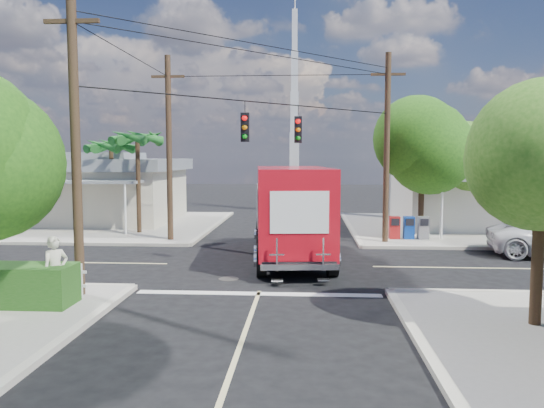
{
  "coord_description": "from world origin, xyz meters",
  "views": [
    {
      "loc": [
        1.46,
        -20.14,
        4.19
      ],
      "look_at": [
        0.0,
        2.0,
        2.2
      ],
      "focal_mm": 35.0,
      "sensor_mm": 36.0,
      "label": 1
    }
  ],
  "objects": [
    {
      "name": "building_ne",
      "position": [
        12.5,
        11.97,
        2.32
      ],
      "size": [
        11.8,
        10.2,
        4.5
      ],
      "color": "beige",
      "rests_on": "sidewalk_ne"
    },
    {
      "name": "sidewalk_ne",
      "position": [
        10.88,
        10.88,
        0.07
      ],
      "size": [
        14.12,
        14.12,
        0.14
      ],
      "color": "#9A958B",
      "rests_on": "ground"
    },
    {
      "name": "delivery_truck",
      "position": [
        0.85,
        1.05,
        1.91
      ],
      "size": [
        3.52,
        8.92,
        3.77
      ],
      "color": "black",
      "rests_on": "ground"
    },
    {
      "name": "radio_tower",
      "position": [
        0.5,
        20.0,
        5.64
      ],
      "size": [
        0.8,
        0.8,
        17.0
      ],
      "color": "silver",
      "rests_on": "ground"
    },
    {
      "name": "utility_poles",
      "position": [
        -1.58,
        1.6,
        4.67
      ],
      "size": [
        12.0,
        10.68,
        9.0
      ],
      "color": "#473321",
      "rests_on": "ground"
    },
    {
      "name": "sidewalk_nw",
      "position": [
        -10.88,
        10.88,
        0.07
      ],
      "size": [
        14.12,
        14.12,
        0.14
      ],
      "color": "#9A958B",
      "rests_on": "ground"
    },
    {
      "name": "ground",
      "position": [
        0.0,
        0.0,
        0.0
      ],
      "size": [
        120.0,
        120.0,
        0.0
      ],
      "primitive_type": "plane",
      "color": "black",
      "rests_on": "ground"
    },
    {
      "name": "road_markings",
      "position": [
        0.0,
        -1.47,
        0.01
      ],
      "size": [
        32.0,
        32.0,
        0.01
      ],
      "color": "beige",
      "rests_on": "ground"
    },
    {
      "name": "tree_ne_front",
      "position": [
        7.21,
        6.76,
        4.77
      ],
      "size": [
        4.21,
        4.14,
        6.66
      ],
      "color": "#422D1C",
      "rests_on": "sidewalk_ne"
    },
    {
      "name": "tree_ne_back",
      "position": [
        9.81,
        8.96,
        4.19
      ],
      "size": [
        3.77,
        3.66,
        5.82
      ],
      "color": "#422D1C",
      "rests_on": "sidewalk_ne"
    },
    {
      "name": "pedestrian",
      "position": [
        -5.38,
        -6.31,
        1.09
      ],
      "size": [
        0.8,
        0.82,
        1.89
      ],
      "primitive_type": "imported",
      "rotation": [
        0.0,
        0.0,
        0.85
      ],
      "color": "beige",
      "rests_on": "sidewalk_sw"
    },
    {
      "name": "palm_nw_front",
      "position": [
        -7.5,
        7.5,
        5.04
      ],
      "size": [
        3.01,
        3.08,
        5.59
      ],
      "color": "#422D1C",
      "rests_on": "sidewalk_nw"
    },
    {
      "name": "building_nw",
      "position": [
        -12.0,
        12.46,
        2.22
      ],
      "size": [
        10.8,
        10.2,
        4.3
      ],
      "color": "beige",
      "rests_on": "sidewalk_nw"
    },
    {
      "name": "tree_se",
      "position": [
        7.01,
        -7.24,
        4.04
      ],
      "size": [
        3.67,
        3.54,
        5.62
      ],
      "color": "#422D1C",
      "rests_on": "sidewalk_se"
    },
    {
      "name": "palm_nw_back",
      "position": [
        -9.5,
        9.0,
        4.67
      ],
      "size": [
        3.01,
        3.08,
        5.19
      ],
      "color": "#422D1C",
      "rests_on": "sidewalk_nw"
    },
    {
      "name": "vending_boxes",
      "position": [
        6.5,
        6.2,
        0.69
      ],
      "size": [
        1.9,
        0.5,
        1.1
      ],
      "color": "#A41717",
      "rests_on": "sidewalk_ne"
    }
  ]
}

